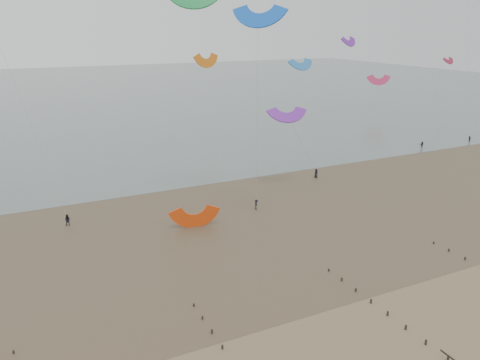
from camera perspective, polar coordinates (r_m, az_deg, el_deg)
name	(u,v)px	position (r m, az deg, el deg)	size (l,w,h in m)	color
ground	(367,334)	(50.90, 15.21, -17.64)	(500.00, 500.00, 0.00)	brown
sea_and_shore	(204,219)	(75.09, -4.43, -4.76)	(500.00, 665.00, 0.03)	#475654
kitesurfers	(296,176)	(94.08, 6.79, 0.54)	(151.75, 22.09, 1.87)	black
grounded_kite	(195,227)	(72.42, -5.49, -5.70)	(6.54, 3.43, 4.99)	red
kites_airborne	(86,56)	(117.32, -18.27, 14.15)	(242.68, 117.02, 35.84)	#0D7F34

